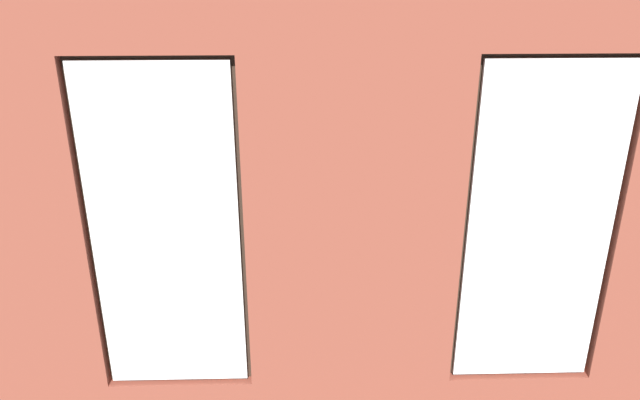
{
  "coord_description": "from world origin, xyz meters",
  "views": [
    {
      "loc": [
        0.3,
        6.36,
        3.41
      ],
      "look_at": [
        0.13,
        0.4,
        0.91
      ],
      "focal_mm": 35.0,
      "sensor_mm": 36.0,
      "label": 1
    }
  ],
  "objects_px": {
    "potted_plant_corner_near_left": "(498,145)",
    "potted_plant_near_tv": "(103,231)",
    "media_console": "(90,238)",
    "potted_plant_by_left_couch": "(484,191)",
    "candle_jar": "(291,220)",
    "remote_black": "(275,220)",
    "cup_ceramic": "(328,216)",
    "papasan_chair": "(329,158)",
    "potted_plant_beside_window_right": "(53,339)",
    "remote_gray": "(301,229)",
    "tv_flatscreen": "(82,191)",
    "potted_plant_foreground_right": "(154,151)",
    "potted_plant_mid_room_small": "(410,210)",
    "couch_by_window": "(286,358)",
    "couch_left": "(555,247)",
    "coffee_table": "(291,229)",
    "table_plant_small": "(250,222)"
  },
  "relations": [
    {
      "from": "media_console",
      "to": "potted_plant_near_tv",
      "type": "xyz_separation_m",
      "value": [
        -0.56,
        1.11,
        0.61
      ]
    },
    {
      "from": "cup_ceramic",
      "to": "couch_by_window",
      "type": "bearing_deg",
      "value": 80.22
    },
    {
      "from": "potted_plant_near_tv",
      "to": "potted_plant_corner_near_left",
      "type": "bearing_deg",
      "value": -145.44
    },
    {
      "from": "tv_flatscreen",
      "to": "potted_plant_beside_window_right",
      "type": "height_order",
      "value": "potted_plant_beside_window_right"
    },
    {
      "from": "couch_by_window",
      "to": "tv_flatscreen",
      "type": "distance_m",
      "value": 3.36
    },
    {
      "from": "couch_by_window",
      "to": "coffee_table",
      "type": "relative_size",
      "value": 1.21
    },
    {
      "from": "couch_by_window",
      "to": "papasan_chair",
      "type": "bearing_deg",
      "value": -96.69
    },
    {
      "from": "tv_flatscreen",
      "to": "potted_plant_mid_room_small",
      "type": "xyz_separation_m",
      "value": [
        -3.76,
        -0.48,
        -0.48
      ]
    },
    {
      "from": "couch_left",
      "to": "remote_black",
      "type": "height_order",
      "value": "couch_left"
    },
    {
      "from": "candle_jar",
      "to": "media_console",
      "type": "height_order",
      "value": "candle_jar"
    },
    {
      "from": "couch_by_window",
      "to": "couch_left",
      "type": "xyz_separation_m",
      "value": [
        -2.87,
        -1.85,
        -0.0
      ]
    },
    {
      "from": "tv_flatscreen",
      "to": "potted_plant_foreground_right",
      "type": "relative_size",
      "value": 0.75
    },
    {
      "from": "coffee_table",
      "to": "media_console",
      "type": "xyz_separation_m",
      "value": [
        2.31,
        -0.07,
        -0.12
      ]
    },
    {
      "from": "remote_black",
      "to": "coffee_table",
      "type": "bearing_deg",
      "value": 167.2
    },
    {
      "from": "candle_jar",
      "to": "papasan_chair",
      "type": "distance_m",
      "value": 2.28
    },
    {
      "from": "couch_by_window",
      "to": "tv_flatscreen",
      "type": "bearing_deg",
      "value": -46.11
    },
    {
      "from": "media_console",
      "to": "potted_plant_by_left_couch",
      "type": "bearing_deg",
      "value": -169.53
    },
    {
      "from": "tv_flatscreen",
      "to": "potted_plant_foreground_right",
      "type": "xyz_separation_m",
      "value": [
        -0.3,
        -2.11,
        -0.23
      ]
    },
    {
      "from": "coffee_table",
      "to": "table_plant_small",
      "type": "bearing_deg",
      "value": 15.74
    },
    {
      "from": "media_console",
      "to": "candle_jar",
      "type": "bearing_deg",
      "value": 178.3
    },
    {
      "from": "potted_plant_beside_window_right",
      "to": "potted_plant_by_left_couch",
      "type": "relative_size",
      "value": 1.86
    },
    {
      "from": "potted_plant_near_tv",
      "to": "coffee_table",
      "type": "bearing_deg",
      "value": -149.31
    },
    {
      "from": "media_console",
      "to": "potted_plant_near_tv",
      "type": "distance_m",
      "value": 1.38
    },
    {
      "from": "potted_plant_beside_window_right",
      "to": "potted_plant_corner_near_left",
      "type": "distance_m",
      "value": 6.67
    },
    {
      "from": "potted_plant_near_tv",
      "to": "potted_plant_by_left_couch",
      "type": "bearing_deg",
      "value": -154.69
    },
    {
      "from": "cup_ceramic",
      "to": "potted_plant_near_tv",
      "type": "bearing_deg",
      "value": 28.74
    },
    {
      "from": "couch_by_window",
      "to": "remote_black",
      "type": "distance_m",
      "value": 2.44
    },
    {
      "from": "couch_left",
      "to": "coffee_table",
      "type": "bearing_deg",
      "value": -98.73
    },
    {
      "from": "table_plant_small",
      "to": "remote_gray",
      "type": "distance_m",
      "value": 0.58
    },
    {
      "from": "tv_flatscreen",
      "to": "potted_plant_mid_room_small",
      "type": "bearing_deg",
      "value": -172.77
    },
    {
      "from": "potted_plant_by_left_couch",
      "to": "coffee_table",
      "type": "bearing_deg",
      "value": 21.14
    },
    {
      "from": "potted_plant_beside_window_right",
      "to": "potted_plant_mid_room_small",
      "type": "distance_m",
      "value": 4.38
    },
    {
      "from": "potted_plant_near_tv",
      "to": "potted_plant_mid_room_small",
      "type": "distance_m",
      "value": 3.61
    },
    {
      "from": "coffee_table",
      "to": "potted_plant_beside_window_right",
      "type": "distance_m",
      "value": 3.0
    },
    {
      "from": "media_console",
      "to": "potted_plant_by_left_couch",
      "type": "distance_m",
      "value": 4.85
    },
    {
      "from": "coffee_table",
      "to": "potted_plant_near_tv",
      "type": "distance_m",
      "value": 2.1
    },
    {
      "from": "papasan_chair",
      "to": "potted_plant_near_tv",
      "type": "relative_size",
      "value": 0.86
    },
    {
      "from": "media_console",
      "to": "potted_plant_by_left_couch",
      "type": "height_order",
      "value": "potted_plant_by_left_couch"
    },
    {
      "from": "table_plant_small",
      "to": "potted_plant_near_tv",
      "type": "relative_size",
      "value": 0.14
    },
    {
      "from": "couch_by_window",
      "to": "papasan_chair",
      "type": "xyz_separation_m",
      "value": [
        -0.53,
        -4.54,
        0.12
      ]
    },
    {
      "from": "candle_jar",
      "to": "remote_black",
      "type": "height_order",
      "value": "candle_jar"
    },
    {
      "from": "remote_gray",
      "to": "potted_plant_near_tv",
      "type": "bearing_deg",
      "value": -123.13
    },
    {
      "from": "couch_left",
      "to": "papasan_chair",
      "type": "distance_m",
      "value": 3.56
    },
    {
      "from": "remote_black",
      "to": "papasan_chair",
      "type": "relative_size",
      "value": 0.15
    },
    {
      "from": "remote_gray",
      "to": "potted_plant_beside_window_right",
      "type": "xyz_separation_m",
      "value": [
        1.87,
        2.29,
        0.19
      ]
    },
    {
      "from": "couch_by_window",
      "to": "potted_plant_beside_window_right",
      "type": "relative_size",
      "value": 1.55
    },
    {
      "from": "cup_ceramic",
      "to": "tv_flatscreen",
      "type": "distance_m",
      "value": 2.76
    },
    {
      "from": "papasan_chair",
      "to": "potted_plant_beside_window_right",
      "type": "xyz_separation_m",
      "value": [
        2.29,
        4.64,
        0.16
      ]
    },
    {
      "from": "potted_plant_corner_near_left",
      "to": "potted_plant_near_tv",
      "type": "bearing_deg",
      "value": 34.56
    },
    {
      "from": "media_console",
      "to": "potted_plant_near_tv",
      "type": "bearing_deg",
      "value": 116.58
    }
  ]
}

